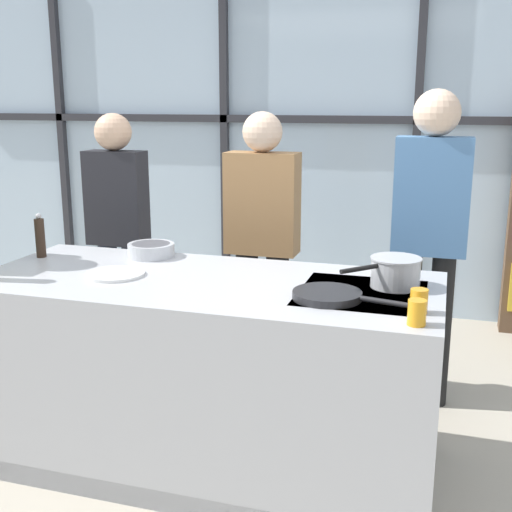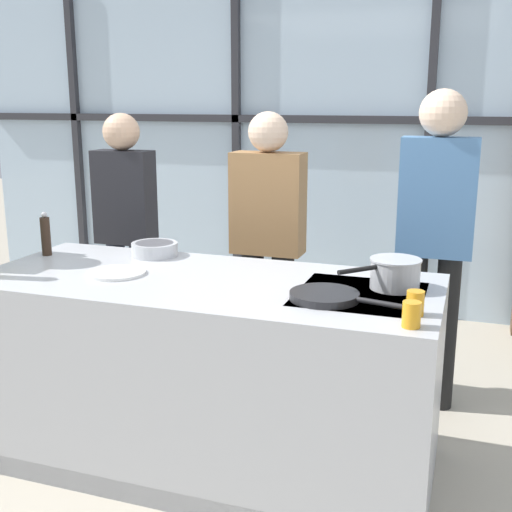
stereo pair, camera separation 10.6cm
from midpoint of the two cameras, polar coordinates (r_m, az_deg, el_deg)
ground_plane at (r=3.26m, az=-3.31°, el=-17.48°), size 18.00×18.00×0.00m
back_window_wall at (r=5.20m, az=7.10°, el=10.48°), size 6.40×0.10×2.80m
demo_island at (r=3.05m, az=-3.41°, el=-10.25°), size 2.09×0.89×0.90m
spectator_far_left at (r=4.11m, az=-10.79°, el=2.96°), size 0.37×0.23×1.61m
spectator_center_left at (r=3.74m, az=1.86°, el=1.99°), size 0.42×0.23×1.63m
spectator_center_right at (r=3.57m, az=16.48°, el=2.35°), size 0.39×0.24×1.74m
frying_pan at (r=2.61m, az=7.44°, el=-3.52°), size 0.50×0.28×0.03m
saucepan at (r=2.80m, az=13.30°, el=-1.47°), size 0.32×0.33×0.13m
white_plate at (r=3.03m, az=-11.32°, el=-1.47°), size 0.27×0.27×0.01m
mixing_bowl at (r=3.35m, az=-8.10°, el=0.65°), size 0.24×0.24×0.07m
pepper_grinder at (r=3.47m, az=-17.36°, el=1.76°), size 0.05×0.05×0.23m
juice_glass_near at (r=2.35m, az=14.92°, el=-5.06°), size 0.07×0.07×0.09m
juice_glass_far at (r=2.49m, az=15.16°, el=-4.06°), size 0.07×0.07×0.09m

